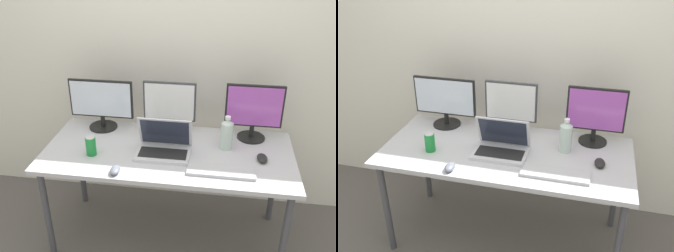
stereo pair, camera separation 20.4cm
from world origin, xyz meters
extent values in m
plane|color=#5B5651|center=(0.00, 0.00, 0.00)|extent=(16.00, 16.00, 0.00)
cube|color=silver|center=(0.00, 0.59, 1.30)|extent=(7.00, 0.08, 2.60)
cylinder|color=#424247|center=(-0.75, -0.31, 0.35)|extent=(0.04, 0.04, 0.71)
cylinder|color=#424247|center=(0.75, -0.31, 0.35)|extent=(0.04, 0.04, 0.71)
cylinder|color=#424247|center=(-0.75, 0.31, 0.35)|extent=(0.04, 0.04, 0.71)
cylinder|color=#424247|center=(0.75, 0.31, 0.35)|extent=(0.04, 0.04, 0.71)
cube|color=#B7B7BC|center=(0.00, 0.00, 0.72)|extent=(1.63, 0.74, 0.03)
cylinder|color=black|center=(-0.52, 0.26, 0.75)|extent=(0.20, 0.20, 0.01)
cylinder|color=black|center=(-0.52, 0.26, 0.79)|extent=(0.03, 0.03, 0.08)
cube|color=black|center=(-0.52, 0.26, 0.97)|extent=(0.46, 0.02, 0.28)
cube|color=silver|center=(-0.52, 0.25, 0.97)|extent=(0.44, 0.01, 0.25)
cylinder|color=#38383D|center=(-0.03, 0.25, 0.75)|extent=(0.21, 0.21, 0.01)
cylinder|color=#38383D|center=(-0.03, 0.25, 0.80)|extent=(0.03, 0.03, 0.09)
cube|color=#38383D|center=(-0.03, 0.25, 0.98)|extent=(0.36, 0.02, 0.28)
cube|color=white|center=(-0.03, 0.24, 0.98)|extent=(0.34, 0.01, 0.26)
cylinder|color=black|center=(0.55, 0.26, 0.75)|extent=(0.19, 0.19, 0.01)
cylinder|color=black|center=(0.55, 0.26, 0.79)|extent=(0.03, 0.03, 0.08)
cube|color=black|center=(0.55, 0.26, 0.98)|extent=(0.38, 0.02, 0.30)
cube|color=#A54CB2|center=(0.55, 0.24, 0.98)|extent=(0.36, 0.01, 0.27)
cube|color=silver|center=(-0.02, -0.06, 0.75)|extent=(0.35, 0.23, 0.02)
cube|color=black|center=(-0.02, -0.08, 0.76)|extent=(0.31, 0.13, 0.00)
cube|color=silver|center=(-0.02, 0.02, 0.87)|extent=(0.35, 0.09, 0.22)
cube|color=#232838|center=(-0.02, 0.01, 0.87)|extent=(0.31, 0.08, 0.20)
cube|color=#B2B2B7|center=(0.35, -0.20, 0.75)|extent=(0.41, 0.14, 0.02)
ellipsoid|color=slate|center=(-0.27, -0.31, 0.76)|extent=(0.06, 0.10, 0.04)
ellipsoid|color=black|center=(0.60, -0.04, 0.76)|extent=(0.07, 0.11, 0.04)
cylinder|color=silver|center=(0.37, 0.09, 0.83)|extent=(0.08, 0.08, 0.18)
cone|color=silver|center=(0.37, 0.09, 0.94)|extent=(0.07, 0.07, 0.03)
cylinder|color=white|center=(0.37, 0.09, 0.96)|extent=(0.04, 0.04, 0.02)
cylinder|color=#197F33|center=(-0.48, -0.12, 0.80)|extent=(0.07, 0.07, 0.12)
cylinder|color=silver|center=(-0.48, -0.12, 0.86)|extent=(0.06, 0.06, 0.00)
camera|label=1|loc=(0.32, -2.09, 1.99)|focal=40.00mm
camera|label=2|loc=(0.52, -2.05, 1.99)|focal=40.00mm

